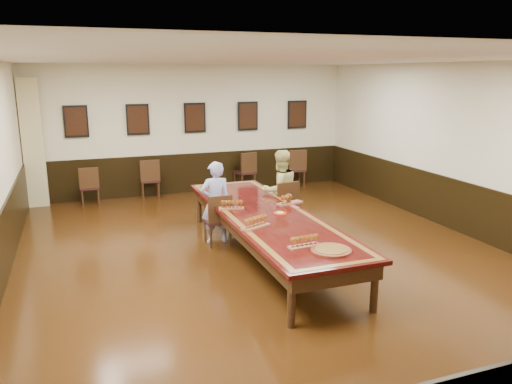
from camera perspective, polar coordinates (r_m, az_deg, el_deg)
name	(u,v)px	position (r m, az deg, el deg)	size (l,w,h in m)	color
floor	(266,257)	(8.44, 1.18, -7.44)	(8.00, 10.00, 0.02)	black
ceiling	(267,59)	(7.88, 1.29, 14.99)	(8.00, 10.00, 0.02)	white
wall_back	(195,129)	(12.75, -7.03, 7.11)	(8.00, 0.02, 3.20)	beige
wall_right	(466,149)	(10.15, 22.89, 4.50)	(0.02, 10.00, 3.20)	beige
chair_man	(217,219)	(8.91, -4.44, -3.09)	(0.44, 0.48, 0.93)	black
chair_woman	(283,206)	(9.64, 3.05, -1.56)	(0.47, 0.51, 1.00)	black
spare_chair_a	(90,186)	(12.12, -18.48, 0.68)	(0.43, 0.47, 0.91)	black
spare_chair_b	(150,179)	(12.37, -12.03, 1.50)	(0.46, 0.50, 0.98)	black
spare_chair_c	(245,171)	(13.03, -1.31, 2.45)	(0.47, 0.51, 1.00)	black
spare_chair_d	(295,168)	(13.33, 4.48, 2.73)	(0.48, 0.53, 1.03)	black
person_man	(215,202)	(8.92, -4.65, -1.20)	(0.54, 0.36, 1.49)	#546AD3
person_woman	(280,190)	(9.66, 2.75, 0.21)	(0.78, 0.61, 1.57)	#DEDF8B
pink_phone	(295,207)	(8.59, 4.47, -1.71)	(0.07, 0.15, 0.01)	#D0456F
curtain	(33,144)	(12.29, -24.14, 5.08)	(0.45, 0.18, 2.90)	beige
wainscoting	(266,228)	(8.27, 1.19, -4.14)	(8.00, 10.00, 1.00)	black
conference_table	(266,222)	(8.23, 1.20, -3.40)	(1.40, 5.00, 0.76)	black
posters	(195,118)	(12.65, -7.00, 8.42)	(6.14, 0.04, 0.74)	black
flight_a	(232,205)	(8.45, -2.82, -1.48)	(0.44, 0.22, 0.16)	brown
flight_b	(288,199)	(8.76, 3.69, -0.86)	(0.51, 0.27, 0.18)	brown
flight_c	(256,222)	(7.43, -0.04, -3.50)	(0.50, 0.34, 0.18)	brown
flight_d	(304,242)	(6.66, 5.55, -5.68)	(0.45, 0.17, 0.17)	brown
red_plate_grp	(280,213)	(8.17, 2.77, -2.45)	(0.22, 0.22, 0.03)	red
carved_platter	(331,250)	(6.56, 8.56, -6.61)	(0.56, 0.56, 0.04)	#531C10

